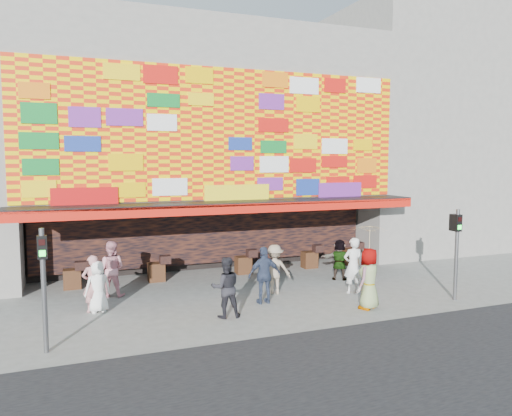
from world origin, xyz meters
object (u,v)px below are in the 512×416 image
object	(u,v)px
signal_left	(43,276)
ped_b	(93,284)
ped_d	(275,269)
ped_f	(340,260)
parasol	(370,240)
ped_e	(264,275)
signal_right	(457,244)
ped_a	(98,287)
ped_g	(369,279)
ped_c	(226,287)
ped_i	(111,269)
ped_h	(353,265)

from	to	relation	value
signal_left	ped_b	bearing A→B (deg)	67.30
ped_d	ped_f	size ratio (longest dim) A/B	1.08
ped_f	parasol	xyz separation A→B (m)	(-1.10, -3.59, 1.38)
ped_b	ped_f	xyz separation A→B (m)	(9.05, 0.82, -0.08)
ped_e	signal_right	bearing A→B (deg)	164.05
signal_right	ped_a	world-z (taller)	signal_right
ped_b	ped_e	world-z (taller)	ped_e
ped_e	ped_f	bearing A→B (deg)	-152.38
ped_g	parasol	world-z (taller)	parasol
ped_b	ped_c	world-z (taller)	ped_c
signal_right	ped_i	xyz separation A→B (m)	(-10.48, 4.57, -0.92)
ped_a	ped_d	xyz separation A→B (m)	(5.79, -0.02, 0.06)
ped_e	ped_i	size ratio (longest dim) A/B	0.98
signal_right	signal_left	bearing A→B (deg)	180.00
parasol	ped_g	bearing A→B (deg)	0.00
ped_a	ped_i	world-z (taller)	ped_i
ped_f	ped_e	bearing A→B (deg)	60.97
ped_d	ped_f	distance (m)	3.25
ped_h	signal_right	bearing A→B (deg)	149.57
signal_right	ped_c	distance (m)	7.70
ped_h	ped_i	bearing A→B (deg)	-12.58
signal_left	ped_f	world-z (taller)	signal_left
signal_left	ped_h	world-z (taller)	signal_left
signal_right	ped_b	world-z (taller)	signal_right
signal_right	ped_f	xyz separation A→B (m)	(-2.11, 3.79, -1.08)
ped_e	ped_c	bearing A→B (deg)	31.68
ped_e	ped_h	bearing A→B (deg)	-177.48
ped_b	ped_e	bearing A→B (deg)	156.79
ped_e	signal_left	bearing A→B (deg)	18.47
signal_left	parasol	distance (m)	9.20
signal_right	ped_f	bearing A→B (deg)	119.04
signal_left	ped_b	size ratio (longest dim) A/B	1.73
signal_left	ped_a	distance (m)	3.38
ped_a	ped_f	size ratio (longest dim) A/B	1.00
signal_left	ped_h	bearing A→B (deg)	11.37
ped_b	ped_d	xyz separation A→B (m)	(5.93, -0.11, -0.02)
ped_g	ped_i	size ratio (longest dim) A/B	1.01
ped_d	ped_h	world-z (taller)	ped_h
ped_h	parasol	bearing A→B (deg)	78.78
signal_left	ped_g	bearing A→B (deg)	1.25
ped_g	parasol	size ratio (longest dim) A/B	1.01
ped_c	ped_g	xyz separation A→B (m)	(4.37, -0.80, 0.06)
parasol	ped_a	bearing A→B (deg)	161.03
signal_left	ped_e	xyz separation A→B (m)	(6.42, 1.92, -0.94)
ped_g	parasol	xyz separation A→B (m)	(-0.00, 0.00, 1.21)
ped_a	ped_d	world-z (taller)	ped_d
ped_a	ped_f	distance (m)	8.96
signal_right	ped_h	xyz separation A→B (m)	(-2.66, 1.96, -0.89)
ped_f	ped_i	distance (m)	8.41
signal_left	ped_f	distance (m)	11.02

